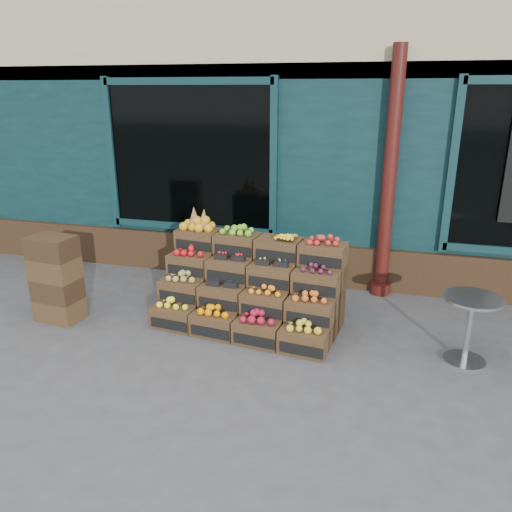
# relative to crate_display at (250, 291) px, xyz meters

# --- Properties ---
(ground) EXTENTS (60.00, 60.00, 0.00)m
(ground) POSITION_rel_crate_display_xyz_m (0.27, -0.70, -0.41)
(ground) COLOR #444446
(ground) RESTS_ON ground
(shop_facade) EXTENTS (12.00, 6.24, 4.80)m
(shop_facade) POSITION_rel_crate_display_xyz_m (0.27, 4.41, 1.99)
(shop_facade) COLOR #0D2A2E
(shop_facade) RESTS_ON ground
(crate_display) EXTENTS (2.20, 1.25, 1.32)m
(crate_display) POSITION_rel_crate_display_xyz_m (0.00, 0.00, 0.00)
(crate_display) COLOR #442E1A
(crate_display) RESTS_ON ground
(spare_crates) EXTENTS (0.56, 0.41, 1.05)m
(spare_crates) POSITION_rel_crate_display_xyz_m (-2.26, -0.54, 0.12)
(spare_crates) COLOR #442E1A
(spare_crates) RESTS_ON ground
(bistro_table) EXTENTS (0.58, 0.58, 0.72)m
(bistro_table) POSITION_rel_crate_display_xyz_m (2.39, -0.30, 0.04)
(bistro_table) COLOR #AFB3B7
(bistro_table) RESTS_ON ground
(shopkeeper) EXTENTS (0.86, 0.73, 2.01)m
(shopkeeper) POSITION_rel_crate_display_xyz_m (-1.25, 1.90, 0.60)
(shopkeeper) COLOR #164D24
(shopkeeper) RESTS_ON ground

